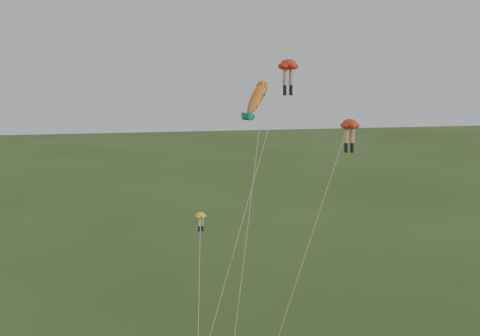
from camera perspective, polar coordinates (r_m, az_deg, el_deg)
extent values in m
ellipsoid|color=red|center=(39.41, 5.17, 10.95)|extent=(1.55, 1.55, 0.76)
cylinder|color=tan|center=(39.33, 4.82, 9.65)|extent=(0.34, 0.34, 1.16)
cylinder|color=black|center=(39.35, 4.80, 8.38)|extent=(0.26, 0.26, 0.58)
cube|color=black|center=(39.36, 4.79, 7.84)|extent=(0.20, 0.34, 0.17)
cylinder|color=tan|center=(39.47, 5.47, 9.64)|extent=(0.34, 0.34, 1.16)
cylinder|color=black|center=(39.48, 5.45, 8.38)|extent=(0.26, 0.26, 0.58)
cube|color=black|center=(39.50, 5.44, 7.83)|extent=(0.20, 0.34, 0.17)
cylinder|color=silver|center=(35.97, 0.72, -4.06)|extent=(7.68, 7.35, 19.63)
ellipsoid|color=red|center=(36.64, 11.63, 4.64)|extent=(1.57, 1.57, 0.66)
cylinder|color=tan|center=(36.68, 11.28, 3.43)|extent=(0.29, 0.29, 1.01)
cylinder|color=black|center=(36.77, 11.24, 2.26)|extent=(0.23, 0.23, 0.51)
cube|color=black|center=(36.81, 11.22, 1.75)|extent=(0.22, 0.32, 0.15)
cylinder|color=tan|center=(36.75, 11.90, 3.42)|extent=(0.29, 0.29, 1.01)
cylinder|color=black|center=(36.84, 11.86, 2.25)|extent=(0.23, 0.23, 0.51)
cube|color=black|center=(36.89, 11.84, 1.75)|extent=(0.22, 0.32, 0.15)
cylinder|color=silver|center=(35.40, 7.44, -7.77)|extent=(6.48, 3.45, 15.59)
ellipsoid|color=#FFF320|center=(36.91, -4.23, -5.02)|extent=(0.91, 0.91, 0.40)
cylinder|color=tan|center=(37.00, -4.40, -5.74)|extent=(0.18, 0.18, 0.60)
cylinder|color=black|center=(37.12, -4.39, -6.41)|extent=(0.14, 0.14, 0.30)
cube|color=black|center=(37.18, -4.39, -6.70)|extent=(0.13, 0.19, 0.09)
cylinder|color=tan|center=(37.07, -4.04, -5.70)|extent=(0.18, 0.18, 0.60)
cylinder|color=black|center=(37.19, -4.03, -6.38)|extent=(0.14, 0.14, 0.30)
cube|color=black|center=(37.24, -4.03, -6.66)|extent=(0.13, 0.19, 0.09)
cylinder|color=silver|center=(35.13, -4.40, -13.42)|extent=(1.19, 6.74, 9.21)
ellipsoid|color=gold|center=(36.72, 1.85, 7.59)|extent=(2.64, 3.00, 2.79)
sphere|color=gold|center=(36.72, 1.85, 7.59)|extent=(1.49, 1.55, 1.27)
cone|color=#158B6A|center=(36.72, 1.85, 7.59)|extent=(1.28, 1.36, 1.22)
cone|color=#158B6A|center=(36.72, 1.85, 7.59)|extent=(1.28, 1.36, 1.22)
cone|color=#158B6A|center=(36.72, 1.85, 7.59)|extent=(0.72, 0.76, 0.68)
cone|color=#158B6A|center=(36.72, 1.85, 7.59)|extent=(0.72, 0.76, 0.68)
cone|color=red|center=(36.72, 1.85, 7.59)|extent=(0.75, 0.79, 0.67)
cylinder|color=silver|center=(34.89, 0.44, -6.72)|extent=(3.08, 6.00, 17.02)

